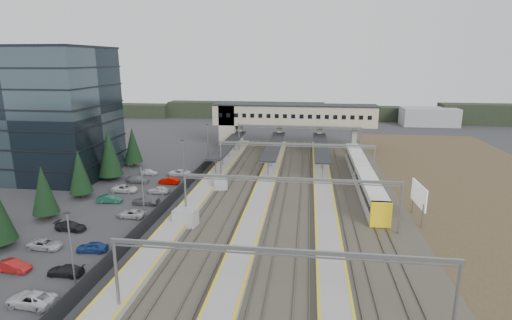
# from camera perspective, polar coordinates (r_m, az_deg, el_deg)

# --- Properties ---
(ground) EXTENTS (220.00, 220.00, 0.00)m
(ground) POSITION_cam_1_polar(r_m,az_deg,el_deg) (62.89, -5.96, -6.30)
(ground) COLOR #2B2B2D
(ground) RESTS_ON ground
(office_building) EXTENTS (24.30, 18.30, 24.30)m
(office_building) POSITION_cam_1_polar(r_m,az_deg,el_deg) (86.01, -28.35, 5.99)
(office_building) COLOR #34444C
(office_building) RESTS_ON ground
(conifer_row) EXTENTS (4.42, 49.82, 9.50)m
(conifer_row) POSITION_cam_1_polar(r_m,az_deg,el_deg) (66.65, -25.63, -2.10)
(conifer_row) COLOR black
(conifer_row) RESTS_ON ground
(car_park) EXTENTS (10.69, 44.75, 1.29)m
(car_park) POSITION_cam_1_polar(r_m,az_deg,el_deg) (61.57, -19.68, -6.93)
(car_park) COLOR #9E9EA3
(car_park) RESTS_ON ground
(lampposts) EXTENTS (0.50, 53.25, 8.07)m
(lampposts) POSITION_cam_1_polar(r_m,az_deg,el_deg) (64.95, -12.69, -1.89)
(lampposts) COLOR gray
(lampposts) RESTS_ON ground
(fence) EXTENTS (0.08, 90.00, 2.00)m
(fence) POSITION_cam_1_polar(r_m,az_deg,el_deg) (68.81, -10.31, -3.76)
(fence) COLOR #26282B
(fence) RESTS_ON ground
(relay_cabin_near) EXTENTS (3.22, 2.53, 2.48)m
(relay_cabin_near) POSITION_cam_1_polar(r_m,az_deg,el_deg) (54.89, -10.01, -8.17)
(relay_cabin_near) COLOR #929597
(relay_cabin_near) RESTS_ON ground
(relay_cabin_far) EXTENTS (2.73, 2.48, 2.09)m
(relay_cabin_far) POSITION_cam_1_polar(r_m,az_deg,el_deg) (69.02, -5.11, -3.49)
(relay_cabin_far) COLOR #929597
(relay_cabin_far) RESTS_ON ground
(rail_corridor) EXTENTS (34.00, 90.00, 0.92)m
(rail_corridor) POSITION_cam_1_polar(r_m,az_deg,el_deg) (66.06, 2.97, -4.95)
(rail_corridor) COLOR #3A352C
(rail_corridor) RESTS_ON ground
(canopies) EXTENTS (23.10, 30.00, 3.28)m
(canopies) POSITION_cam_1_polar(r_m,az_deg,el_deg) (86.44, 2.63, 2.13)
(canopies) COLOR black
(canopies) RESTS_ON ground
(footbridge) EXTENTS (40.40, 6.40, 11.20)m
(footbridge) POSITION_cam_1_polar(r_m,az_deg,el_deg) (100.43, 3.80, 6.12)
(footbridge) COLOR #A19780
(footbridge) RESTS_ON ground
(gantries) EXTENTS (28.40, 62.28, 7.17)m
(gantries) POSITION_cam_1_polar(r_m,az_deg,el_deg) (62.35, 5.33, -0.68)
(gantries) COLOR gray
(gantries) RESTS_ON ground
(train) EXTENTS (2.75, 38.18, 3.46)m
(train) POSITION_cam_1_polar(r_m,az_deg,el_deg) (73.06, 15.01, -2.17)
(train) COLOR silver
(train) RESTS_ON ground
(billboard) EXTENTS (0.50, 6.20, 5.31)m
(billboard) POSITION_cam_1_polar(r_m,az_deg,el_deg) (59.77, 22.24, -4.78)
(billboard) COLOR gray
(billboard) RESTS_ON ground
(scrub_east) EXTENTS (34.00, 120.00, 0.06)m
(scrub_east) POSITION_cam_1_polar(r_m,az_deg,el_deg) (72.86, 32.32, -5.59)
(scrub_east) COLOR #423524
(scrub_east) RESTS_ON ground
(treeline_far) EXTENTS (170.00, 19.00, 7.00)m
(treeline_far) POSITION_cam_1_polar(r_m,az_deg,el_deg) (151.04, 11.20, 6.67)
(treeline_far) COLOR black
(treeline_far) RESTS_ON ground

